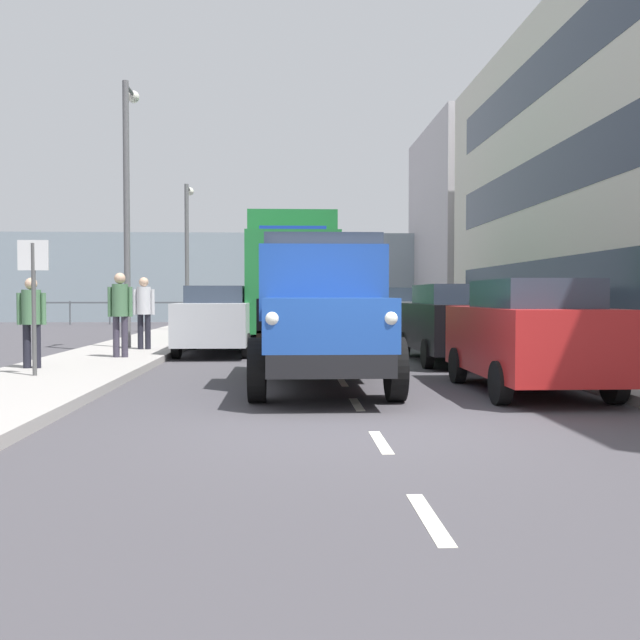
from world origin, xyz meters
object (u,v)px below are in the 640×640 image
(truck_vintage_blue, at_px, (322,315))
(pedestrian_in_dark_coat, at_px, (120,307))
(car_black_kerbside_1, at_px, (452,322))
(pedestrian_by_lamp, at_px, (31,315))
(lorry_cargo_green, at_px, (292,276))
(car_red_kerbside_near, at_px, (529,334))
(car_grey_kerbside_2, at_px, (404,314))
(car_silver_oppositeside_0, at_px, (217,319))
(pedestrian_couple_a, at_px, (144,307))
(lamp_post_far, at_px, (188,242))
(lamp_post_promenade, at_px, (128,191))
(street_sign, at_px, (34,283))

(truck_vintage_blue, height_order, pedestrian_in_dark_coat, truck_vintage_blue)
(car_black_kerbside_1, height_order, pedestrian_by_lamp, pedestrian_by_lamp)
(truck_vintage_blue, bearing_deg, pedestrian_by_lamp, -21.26)
(lorry_cargo_green, distance_m, car_red_kerbside_near, 11.42)
(car_red_kerbside_near, xyz_separation_m, car_grey_kerbside_2, (0.00, -11.35, 0.00))
(lorry_cargo_green, relative_size, car_silver_oppositeside_0, 1.82)
(car_red_kerbside_near, height_order, pedestrian_by_lamp, pedestrian_by_lamp)
(pedestrian_couple_a, height_order, lamp_post_far, lamp_post_far)
(lamp_post_promenade, bearing_deg, pedestrian_by_lamp, 83.58)
(lamp_post_far, bearing_deg, lorry_cargo_green, 123.32)
(car_grey_kerbside_2, height_order, pedestrian_by_lamp, pedestrian_by_lamp)
(truck_vintage_blue, bearing_deg, lorry_cargo_green, -87.77)
(truck_vintage_blue, relative_size, car_silver_oppositeside_0, 1.25)
(car_grey_kerbside_2, bearing_deg, car_silver_oppositeside_0, 35.57)
(pedestrian_by_lamp, xyz_separation_m, pedestrian_in_dark_coat, (-1.08, -2.22, 0.11))
(car_red_kerbside_near, relative_size, pedestrian_in_dark_coat, 2.11)
(car_red_kerbside_near, xyz_separation_m, car_silver_oppositeside_0, (5.45, -7.45, 0.00))
(car_silver_oppositeside_0, relative_size, pedestrian_couple_a, 2.53)
(lorry_cargo_green, bearing_deg, lamp_post_promenade, 35.02)
(car_silver_oppositeside_0, height_order, lamp_post_far, lamp_post_far)
(pedestrian_in_dark_coat, height_order, lamp_post_far, lamp_post_far)
(car_black_kerbside_1, relative_size, street_sign, 1.98)
(pedestrian_by_lamp, relative_size, pedestrian_in_dark_coat, 0.91)
(pedestrian_by_lamp, bearing_deg, car_silver_oppositeside_0, -120.75)
(lorry_cargo_green, height_order, lamp_post_far, lamp_post_far)
(pedestrian_by_lamp, height_order, lamp_post_far, lamp_post_far)
(lorry_cargo_green, distance_m, pedestrian_by_lamp, 9.59)
(car_silver_oppositeside_0, bearing_deg, car_grey_kerbside_2, -144.43)
(truck_vintage_blue, distance_m, car_silver_oppositeside_0, 7.30)
(pedestrian_by_lamp, relative_size, lamp_post_promenade, 0.24)
(car_red_kerbside_near, relative_size, car_black_kerbside_1, 0.86)
(car_black_kerbside_1, relative_size, car_silver_oppositeside_0, 0.99)
(pedestrian_in_dark_coat, bearing_deg, car_grey_kerbside_2, -137.94)
(car_grey_kerbside_2, relative_size, pedestrian_by_lamp, 2.65)
(pedestrian_couple_a, relative_size, lamp_post_far, 0.32)
(lamp_post_promenade, bearing_deg, car_silver_oppositeside_0, 170.67)
(car_black_kerbside_1, xyz_separation_m, pedestrian_by_lamp, (8.35, 2.34, 0.23))
(pedestrian_couple_a, xyz_separation_m, lamp_post_promenade, (0.54, -0.78, 2.96))
(pedestrian_in_dark_coat, bearing_deg, pedestrian_by_lamp, 63.93)
(truck_vintage_blue, xyz_separation_m, pedestrian_by_lamp, (5.23, -2.03, -0.06))
(lorry_cargo_green, distance_m, street_sign, 10.41)
(pedestrian_couple_a, distance_m, lamp_post_far, 10.13)
(pedestrian_by_lamp, xyz_separation_m, lamp_post_far, (-0.82, -14.32, 2.43))
(lorry_cargo_green, bearing_deg, pedestrian_couple_a, 45.37)
(pedestrian_by_lamp, relative_size, lamp_post_far, 0.29)
(pedestrian_by_lamp, bearing_deg, lamp_post_far, -93.29)
(car_grey_kerbside_2, xyz_separation_m, car_silver_oppositeside_0, (5.45, 3.90, -0.00))
(lorry_cargo_green, height_order, car_silver_oppositeside_0, lorry_cargo_green)
(car_grey_kerbside_2, height_order, pedestrian_in_dark_coat, pedestrian_in_dark_coat)
(lamp_post_promenade, distance_m, street_sign, 6.93)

